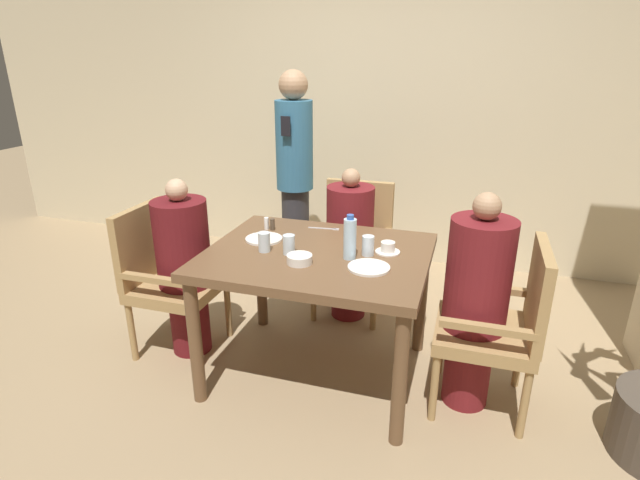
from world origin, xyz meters
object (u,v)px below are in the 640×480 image
chair_far_side (354,242)px  water_bottle (350,238)px  diner_in_left_chair (185,267)px  glass_tall_near (368,246)px  teacup_with_saucer (388,248)px  chair_right_side (502,322)px  diner_in_right_chair (475,301)px  glass_tall_mid (289,245)px  standing_host (295,174)px  plate_main_left (264,239)px  chair_left_side (166,273)px  glass_tall_far (264,242)px  plate_main_right (369,267)px  diner_in_far_chair (350,243)px  bowl_small (300,259)px

chair_far_side → water_bottle: water_bottle is taller
diner_in_left_chair → glass_tall_near: diner_in_left_chair is taller
chair_far_side → teacup_with_saucer: bearing=-64.6°
chair_right_side → glass_tall_near: bearing=177.1°
diner_in_right_chair → glass_tall_mid: bearing=-175.6°
diner_in_left_chair → standing_host: size_ratio=0.67×
diner_in_left_chair → glass_tall_near: 1.14m
chair_far_side → plate_main_left: (-0.35, -0.78, 0.27)m
chair_left_side → diner_in_left_chair: bearing=0.0°
glass_tall_far → teacup_with_saucer: bearing=15.7°
diner_in_left_chair → plate_main_right: size_ratio=5.25×
diner_in_right_chair → plate_main_left: size_ratio=5.52×
chair_far_side → plate_main_left: size_ratio=4.35×
teacup_with_saucer → plate_main_left: bearing=-178.5°
chair_left_side → glass_tall_far: (0.70, -0.08, 0.31)m
diner_in_left_chair → diner_in_right_chair: (1.67, 0.00, 0.03)m
diner_in_left_chair → glass_tall_far: diner_in_left_chair is taller
diner_in_far_chair → glass_tall_far: size_ratio=10.04×
standing_host → glass_tall_near: (0.83, -1.14, -0.07)m
chair_far_side → standing_host: 0.74m
teacup_with_saucer → plate_main_right: bearing=-102.3°
standing_host → glass_tall_far: bearing=-77.4°
chair_right_side → diner_in_right_chair: 0.17m
diner_in_right_chair → plate_main_right: (-0.53, -0.14, 0.17)m
diner_in_right_chair → water_bottle: bearing=-176.8°
standing_host → glass_tall_near: standing_host is taller
chair_left_side → plate_main_right: (1.29, -0.14, 0.27)m
glass_tall_near → glass_tall_mid: (-0.40, -0.11, 0.00)m
chair_left_side → chair_right_side: bearing=0.0°
diner_in_right_chair → plate_main_left: 1.20m
bowl_small → teacup_with_saucer: bearing=34.5°
diner_in_far_chair → plate_main_left: bearing=-118.4°
bowl_small → glass_tall_mid: 0.14m
diner_in_far_chair → teacup_with_saucer: (0.36, -0.63, 0.24)m
diner_in_left_chair → teacup_with_saucer: diner_in_left_chair is taller
chair_right_side → diner_in_far_chair: bearing=143.3°
diner_in_right_chair → standing_host: size_ratio=0.70×
diner_in_right_chair → glass_tall_far: bearing=-176.0°
plate_main_right → diner_in_left_chair: bearing=173.3°
diner_in_left_chair → glass_tall_mid: (0.70, -0.08, 0.25)m
chair_right_side → teacup_with_saucer: chair_right_side is taller
chair_far_side → bowl_small: (-0.04, -1.04, 0.28)m
diner_in_far_chair → plate_main_right: diner_in_far_chair is taller
standing_host → plate_main_left: standing_host is taller
bowl_small → water_bottle: bearing=31.5°
chair_far_side → plate_main_right: 1.08m
chair_right_side → diner_in_left_chair: bearing=180.0°
plate_main_right → teacup_with_saucer: bearing=77.7°
standing_host → chair_right_side: bearing=-37.5°
glass_tall_near → water_bottle: bearing=-138.9°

